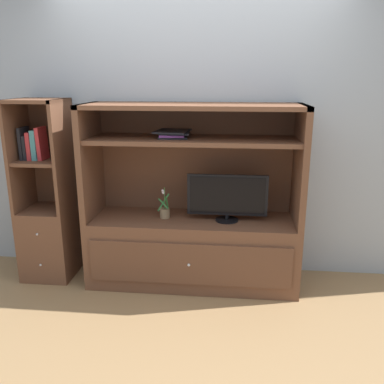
# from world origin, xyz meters

# --- Properties ---
(ground_plane) EXTENTS (8.00, 8.00, 0.00)m
(ground_plane) POSITION_xyz_m (0.00, 0.00, 0.00)
(ground_plane) COLOR #99754C
(painted_rear_wall) EXTENTS (6.00, 0.10, 2.80)m
(painted_rear_wall) POSITION_xyz_m (0.00, 0.75, 1.40)
(painted_rear_wall) COLOR #9EA8B2
(painted_rear_wall) RESTS_ON ground_plane
(media_console) EXTENTS (1.80, 0.60, 1.56)m
(media_console) POSITION_xyz_m (0.00, 0.41, 0.48)
(media_console) COLOR brown
(media_console) RESTS_ON ground_plane
(tv_monitor) EXTENTS (0.67, 0.20, 0.40)m
(tv_monitor) POSITION_xyz_m (0.29, 0.37, 0.80)
(tv_monitor) COLOR black
(tv_monitor) RESTS_ON media_console
(potted_plant) EXTENTS (0.10, 0.11, 0.27)m
(potted_plant) POSITION_xyz_m (-0.24, 0.39, 0.64)
(potted_plant) COLOR #8C7251
(potted_plant) RESTS_ON media_console
(magazine_stack) EXTENTS (0.29, 0.32, 0.06)m
(magazine_stack) POSITION_xyz_m (-0.16, 0.41, 1.31)
(magazine_stack) COLOR black
(magazine_stack) RESTS_ON media_console
(bookshelf_tall) EXTENTS (0.43, 0.46, 1.59)m
(bookshelf_tall) POSITION_xyz_m (-1.30, 0.41, 0.54)
(bookshelf_tall) COLOR brown
(bookshelf_tall) RESTS_ON ground_plane
(upright_book_row) EXTENTS (0.19, 0.17, 0.28)m
(upright_book_row) POSITION_xyz_m (-1.37, 0.40, 1.21)
(upright_book_row) COLOR black
(upright_book_row) RESTS_ON bookshelf_tall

